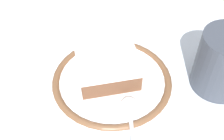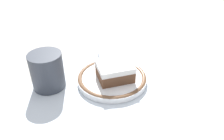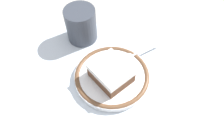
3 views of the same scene
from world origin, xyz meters
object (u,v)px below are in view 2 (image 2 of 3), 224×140
at_px(cake_slice, 115,71).
at_px(spoon, 101,62).
at_px(cup, 48,73).
at_px(plate, 112,78).
at_px(napkin, 148,61).

distance_m(cake_slice, spoon, 0.08).
relative_size(cake_slice, cup, 1.25).
bearing_deg(plate, napkin, -21.85).
height_order(cake_slice, spoon, cake_slice).
height_order(plate, napkin, plate).
distance_m(cake_slice, napkin, 0.15).
xyz_separation_m(cake_slice, cup, (-0.08, 0.14, 0.00)).
bearing_deg(cup, cake_slice, -59.42).
bearing_deg(napkin, cup, 139.75).
relative_size(plate, spoon, 1.53).
bearing_deg(plate, spoon, 50.56).
xyz_separation_m(plate, cake_slice, (-0.00, -0.01, 0.03)).
distance_m(spoon, napkin, 0.14).
bearing_deg(napkin, cake_slice, 161.58).
distance_m(spoon, cup, 0.15).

